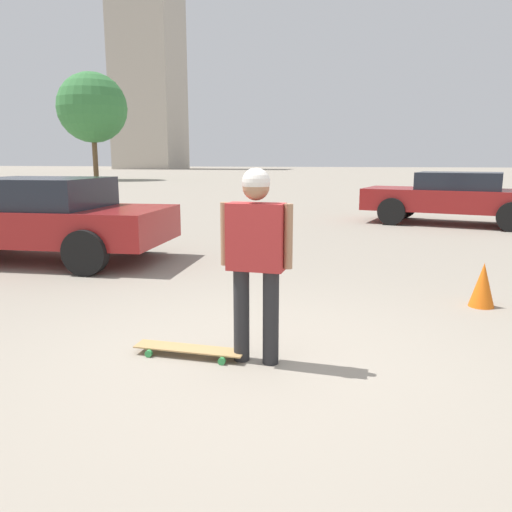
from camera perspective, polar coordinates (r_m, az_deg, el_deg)
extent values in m
plane|color=gray|center=(4.30, 0.00, -11.94)|extent=(220.00, 220.00, 0.00)
cylinder|color=#262628|center=(4.19, -1.67, -6.77)|extent=(0.13, 0.13, 0.79)
cylinder|color=#262628|center=(4.13, 1.70, -7.06)|extent=(0.13, 0.13, 0.79)
cube|color=#B22D2D|center=(4.01, 0.00, 2.20)|extent=(0.47, 0.23, 0.54)
cylinder|color=#9E7051|center=(4.08, -3.59, 2.54)|extent=(0.07, 0.07, 0.52)
cylinder|color=#9E7051|center=(3.94, 3.71, 2.23)|extent=(0.07, 0.07, 0.52)
sphere|color=#9E7051|center=(3.96, 0.00, 7.90)|extent=(0.21, 0.21, 0.21)
sphere|color=silver|center=(3.96, 0.00, 8.44)|extent=(0.22, 0.22, 0.22)
cube|color=tan|center=(4.42, -7.64, -10.43)|extent=(0.98, 0.22, 0.01)
cylinder|color=green|center=(4.47, -12.17, -10.85)|extent=(0.06, 0.03, 0.06)
cylinder|color=green|center=(4.65, -10.96, -9.91)|extent=(0.06, 0.03, 0.06)
cylinder|color=green|center=(4.23, -3.94, -11.90)|extent=(0.06, 0.03, 0.06)
cylinder|color=green|center=(4.42, -3.03, -10.84)|extent=(0.06, 0.03, 0.06)
cube|color=maroon|center=(9.13, -23.80, 3.40)|extent=(4.49, 2.06, 0.55)
cube|color=#1E232D|center=(9.02, -23.47, 6.66)|extent=(2.06, 1.77, 0.48)
cylinder|color=black|center=(10.71, -27.06, 2.62)|extent=(0.69, 0.23, 0.68)
cylinder|color=black|center=(7.67, -18.94, 0.37)|extent=(0.69, 0.23, 0.68)
cylinder|color=black|center=(9.33, -13.46, 2.46)|extent=(0.69, 0.23, 0.68)
cube|color=maroon|center=(14.05, 21.61, 5.98)|extent=(4.79, 2.82, 0.56)
cube|color=#1E232D|center=(14.01, 22.21, 7.97)|extent=(2.35, 2.05, 0.43)
cylinder|color=black|center=(13.38, 15.23, 4.93)|extent=(0.73, 0.36, 0.70)
cylinder|color=black|center=(15.13, 16.56, 5.52)|extent=(0.73, 0.36, 0.70)
cylinder|color=black|center=(13.14, 27.24, 3.99)|extent=(0.73, 0.36, 0.70)
cylinder|color=black|center=(14.92, 27.17, 4.70)|extent=(0.73, 0.36, 0.70)
cube|color=#B2A899|center=(94.71, -12.24, 21.58)|extent=(10.42, 10.43, 38.91)
cylinder|color=brown|center=(43.84, -17.91, 10.78)|extent=(0.41, 0.41, 3.83)
sphere|color=#387A3D|center=(44.04, -18.21, 15.81)|extent=(5.56, 5.56, 5.56)
cone|color=orange|center=(6.30, 24.49, -3.01)|extent=(0.28, 0.28, 0.52)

